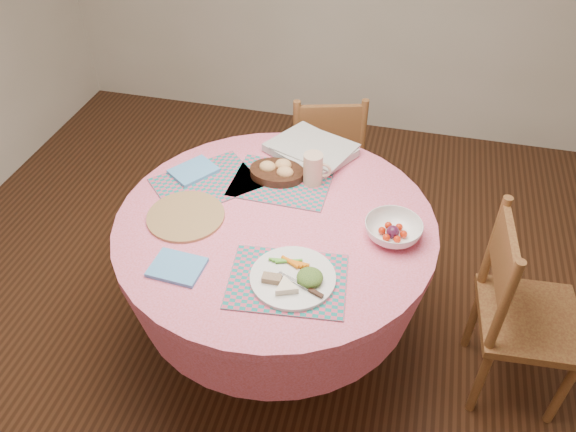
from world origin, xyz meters
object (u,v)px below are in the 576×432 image
(chair_right, at_px, (519,311))
(fruit_bowl, at_px, (393,230))
(wicker_trivet, at_px, (186,216))
(dining_table, at_px, (276,256))
(latte_mug, at_px, (314,169))
(bread_bowl, at_px, (277,171))
(chair_back, at_px, (325,157))
(dinner_plate, at_px, (294,277))

(chair_right, bearing_deg, fruit_bowl, 87.68)
(chair_right, distance_m, fruit_bowl, 0.62)
(wicker_trivet, bearing_deg, dining_table, 11.47)
(latte_mug, bearing_deg, wicker_trivet, -142.67)
(dining_table, relative_size, fruit_bowl, 4.57)
(chair_right, height_order, wicker_trivet, chair_right)
(bread_bowl, bearing_deg, fruit_bowl, -26.53)
(chair_back, relative_size, wicker_trivet, 2.85)
(bread_bowl, bearing_deg, dinner_plate, -69.66)
(chair_right, relative_size, fruit_bowl, 3.23)
(chair_back, distance_m, fruit_bowl, 1.02)
(wicker_trivet, distance_m, latte_mug, 0.55)
(wicker_trivet, xyz_separation_m, fruit_bowl, (0.78, 0.08, 0.03))
(dinner_plate, distance_m, fruit_bowl, 0.43)
(latte_mug, height_order, fruit_bowl, latte_mug)
(wicker_trivet, bearing_deg, fruit_bowl, 5.89)
(bread_bowl, distance_m, latte_mug, 0.16)
(latte_mug, bearing_deg, bread_bowl, 178.15)
(chair_right, distance_m, wicker_trivet, 1.35)
(chair_back, distance_m, latte_mug, 0.73)
(wicker_trivet, height_order, dinner_plate, dinner_plate)
(dining_table, bearing_deg, fruit_bowl, 1.56)
(dining_table, height_order, latte_mug, latte_mug)
(bread_bowl, bearing_deg, dining_table, -76.87)
(chair_back, bearing_deg, latte_mug, 79.23)
(chair_back, distance_m, wicker_trivet, 1.07)
(chair_right, bearing_deg, chair_back, 43.40)
(bread_bowl, distance_m, fruit_bowl, 0.57)
(dining_table, relative_size, dinner_plate, 4.21)
(chair_right, xyz_separation_m, latte_mug, (-0.88, 0.23, 0.37))
(chair_back, height_order, latte_mug, latte_mug)
(dining_table, relative_size, chair_right, 1.41)
(bread_bowl, xyz_separation_m, latte_mug, (0.15, -0.00, 0.04))
(chair_back, xyz_separation_m, bread_bowl, (-0.10, -0.62, 0.34))
(chair_right, height_order, chair_back, chair_right)
(chair_right, relative_size, chair_back, 1.03)
(dinner_plate, bearing_deg, bread_bowl, 110.34)
(dining_table, bearing_deg, dinner_plate, -63.64)
(dinner_plate, xyz_separation_m, latte_mug, (-0.05, 0.55, 0.05))
(dinner_plate, relative_size, latte_mug, 2.16)
(dining_table, xyz_separation_m, wicker_trivet, (-0.34, -0.07, 0.20))
(chair_back, bearing_deg, dinner_plate, 79.33)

